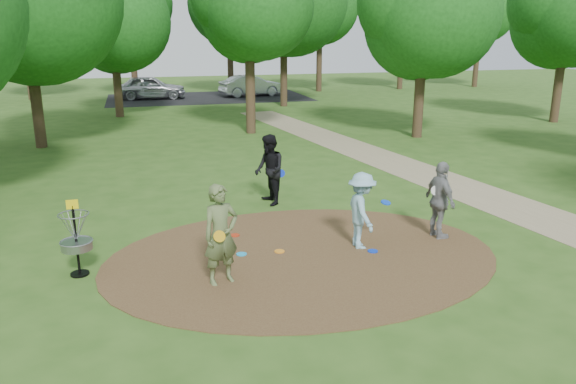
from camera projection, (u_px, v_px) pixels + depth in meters
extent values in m
plane|color=#2D5119|center=(303.00, 257.00, 11.91)|extent=(100.00, 100.00, 0.00)
cylinder|color=#47301C|center=(303.00, 256.00, 11.91)|extent=(8.40, 8.40, 0.02)
cube|color=#8C7A5B|center=(508.00, 205.00, 15.42)|extent=(7.55, 39.89, 0.01)
cube|color=black|center=(208.00, 97.00, 40.21)|extent=(14.00, 8.00, 0.01)
imported|color=#56653A|center=(221.00, 235.00, 10.43)|extent=(0.82, 0.67, 1.94)
cylinder|color=gold|center=(219.00, 236.00, 10.20)|extent=(0.22, 0.11, 0.22)
imported|color=#88B8CA|center=(361.00, 211.00, 12.20)|extent=(0.69, 1.13, 1.70)
cylinder|color=blue|center=(386.00, 202.00, 12.30)|extent=(0.29, 0.29, 0.08)
imported|color=black|center=(269.00, 170.00, 15.28)|extent=(0.81, 1.00, 1.94)
cylinder|color=#0B29C3|center=(281.00, 173.00, 15.36)|extent=(0.22, 0.06, 0.22)
imported|color=gray|center=(440.00, 200.00, 12.76)|extent=(0.50, 1.08, 1.80)
cylinder|color=silver|center=(436.00, 190.00, 12.65)|extent=(0.23, 0.09, 0.22)
cylinder|color=#1C9FE1|center=(242.00, 254.00, 11.98)|extent=(0.22, 0.22, 0.02)
cylinder|color=#0B30C9|center=(373.00, 251.00, 12.14)|extent=(0.22, 0.22, 0.02)
cylinder|color=#B62A12|center=(235.00, 235.00, 13.08)|extent=(0.22, 0.22, 0.02)
imported|color=#AFB0B7|center=(150.00, 87.00, 39.08)|extent=(4.89, 2.16, 1.64)
imported|color=#AFB2B7|center=(251.00, 86.00, 40.91)|extent=(4.78, 2.39, 1.50)
cylinder|color=orange|center=(280.00, 251.00, 12.13)|extent=(0.22, 0.22, 0.02)
cylinder|color=black|center=(76.00, 243.00, 10.85)|extent=(0.05, 0.05, 1.35)
cylinder|color=black|center=(80.00, 274.00, 11.03)|extent=(0.36, 0.36, 0.04)
cylinder|color=gray|center=(77.00, 245.00, 10.87)|extent=(0.60, 0.60, 0.16)
torus|color=gray|center=(76.00, 241.00, 10.85)|extent=(0.63, 0.63, 0.03)
torus|color=gray|center=(73.00, 214.00, 10.69)|extent=(0.58, 0.58, 0.02)
cube|color=yellow|center=(72.00, 204.00, 10.64)|extent=(0.22, 0.02, 0.18)
cylinder|color=#332316|center=(36.00, 101.00, 22.57)|extent=(0.44, 0.44, 3.80)
sphere|color=#164A13|center=(24.00, 3.00, 21.54)|extent=(6.62, 6.62, 6.62)
cylinder|color=#332316|center=(250.00, 88.00, 25.74)|extent=(0.44, 0.44, 4.18)
sphere|color=#164A13|center=(249.00, 10.00, 24.79)|extent=(4.85, 4.85, 4.85)
cylinder|color=#332316|center=(419.00, 97.00, 24.82)|extent=(0.44, 0.44, 3.61)
sphere|color=#164A13|center=(424.00, 19.00, 23.91)|extent=(5.38, 5.38, 5.38)
cylinder|color=#332316|center=(118.00, 86.00, 30.80)|extent=(0.44, 0.44, 3.42)
sphere|color=#164A13|center=(112.00, 25.00, 29.92)|extent=(5.34, 5.34, 5.34)
cylinder|color=#332316|center=(284.00, 71.00, 35.07)|extent=(0.44, 0.44, 4.37)
sphere|color=#164A13|center=(284.00, 2.00, 33.94)|extent=(6.87, 6.87, 6.87)
cylinder|color=#332316|center=(558.00, 85.00, 28.94)|extent=(0.44, 0.44, 3.80)
sphere|color=#164A13|center=(567.00, 17.00, 28.00)|extent=(5.38, 5.38, 5.38)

